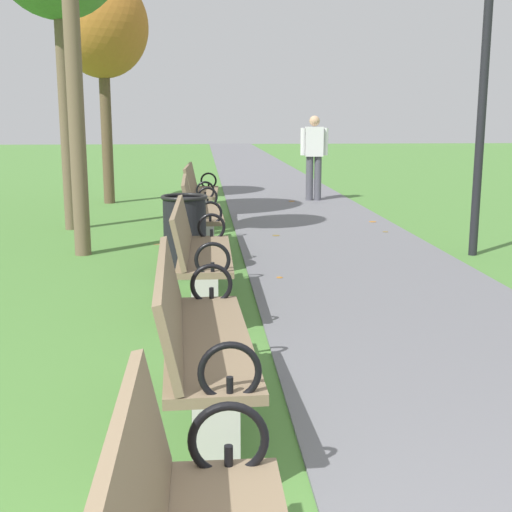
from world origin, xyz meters
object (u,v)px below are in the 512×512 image
at_px(park_bench_4, 199,213).
at_px(park_bench_5, 200,192).
at_px(park_bench_2, 197,339).
at_px(trash_bin, 185,235).
at_px(tree_3, 102,29).
at_px(park_bench_3, 199,254).
at_px(lamp_post, 485,55).
at_px(pedestrian_walking, 314,153).

xyz_separation_m(park_bench_4, park_bench_5, (0.00, 2.33, 0.00)).
bearing_deg(park_bench_4, park_bench_2, -90.00).
height_order(park_bench_2, trash_bin, park_bench_2).
height_order(park_bench_2, tree_3, tree_3).
xyz_separation_m(park_bench_3, park_bench_5, (0.00, 4.81, 0.00)).
distance_m(park_bench_5, tree_3, 4.18).
bearing_deg(lamp_post, trash_bin, -166.90).
bearing_deg(pedestrian_walking, park_bench_2, -102.73).
height_order(park_bench_2, park_bench_3, same).
bearing_deg(trash_bin, park_bench_4, 82.95).
distance_m(park_bench_2, pedestrian_walking, 10.00).
bearing_deg(pedestrian_walking, park_bench_5, -129.66).
xyz_separation_m(park_bench_2, tree_3, (-1.73, 9.76, 2.71)).
bearing_deg(park_bench_3, lamp_post, 32.58).
xyz_separation_m(park_bench_2, park_bench_3, (-0.00, 2.28, 0.00)).
distance_m(pedestrian_walking, trash_bin, 6.63).
height_order(pedestrian_walking, trash_bin, pedestrian_walking).
bearing_deg(trash_bin, lamp_post, 13.10).
bearing_deg(tree_3, trash_bin, -75.66).
bearing_deg(tree_3, pedestrian_walking, -0.24).
bearing_deg(park_bench_2, lamp_post, 53.27).
bearing_deg(pedestrian_walking, park_bench_4, -113.82).
height_order(park_bench_3, lamp_post, lamp_post).
relative_size(park_bench_2, trash_bin, 1.92).
bearing_deg(pedestrian_walking, trash_bin, -110.82).
height_order(park_bench_4, pedestrian_walking, pedestrian_walking).
xyz_separation_m(tree_3, lamp_post, (4.99, -5.40, -0.89)).
relative_size(park_bench_3, park_bench_5, 0.99).
bearing_deg(park_bench_5, park_bench_3, -90.00).
height_order(park_bench_4, trash_bin, park_bench_4).
relative_size(park_bench_2, park_bench_5, 1.00).
distance_m(park_bench_2, park_bench_5, 7.09).
distance_m(park_bench_4, trash_bin, 1.20).
distance_m(park_bench_3, pedestrian_walking, 7.80).
relative_size(park_bench_4, tree_3, 0.39).
xyz_separation_m(park_bench_5, trash_bin, (-0.15, -3.52, -0.06)).
relative_size(park_bench_2, park_bench_4, 1.01).
bearing_deg(park_bench_5, pedestrian_walking, 50.34).
height_order(park_bench_5, trash_bin, park_bench_5).
bearing_deg(park_bench_2, trash_bin, 92.36).
relative_size(park_bench_2, tree_3, 0.39).
relative_size(park_bench_3, lamp_post, 0.46).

